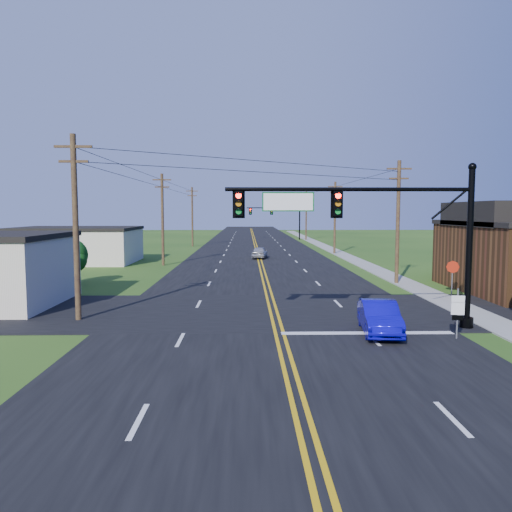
{
  "coord_description": "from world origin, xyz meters",
  "views": [
    {
      "loc": [
        -1.26,
        -14.23,
        5.32
      ],
      "look_at": [
        -0.79,
        10.0,
        3.15
      ],
      "focal_mm": 35.0,
      "sensor_mm": 36.0,
      "label": 1
    }
  ],
  "objects_px": {
    "signal_mast_main": "(371,224)",
    "signal_mast_far": "(277,216)",
    "route_sign": "(458,310)",
    "stop_sign": "(453,270)",
    "blue_car": "(379,318)"
  },
  "relations": [
    {
      "from": "signal_mast_main",
      "to": "signal_mast_far",
      "type": "height_order",
      "value": "same"
    },
    {
      "from": "route_sign",
      "to": "stop_sign",
      "type": "height_order",
      "value": "stop_sign"
    },
    {
      "from": "signal_mast_far",
      "to": "stop_sign",
      "type": "height_order",
      "value": "signal_mast_far"
    },
    {
      "from": "signal_mast_main",
      "to": "stop_sign",
      "type": "bearing_deg",
      "value": 50.09
    },
    {
      "from": "signal_mast_main",
      "to": "signal_mast_far",
      "type": "bearing_deg",
      "value": 89.92
    },
    {
      "from": "signal_mast_main",
      "to": "stop_sign",
      "type": "relative_size",
      "value": 5.14
    },
    {
      "from": "signal_mast_main",
      "to": "stop_sign",
      "type": "xyz_separation_m",
      "value": [
        7.51,
        8.98,
        -3.17
      ]
    },
    {
      "from": "signal_mast_main",
      "to": "route_sign",
      "type": "relative_size",
      "value": 5.26
    },
    {
      "from": "signal_mast_far",
      "to": "route_sign",
      "type": "distance_m",
      "value": 74.15
    },
    {
      "from": "blue_car",
      "to": "signal_mast_far",
      "type": "bearing_deg",
      "value": 96.43
    },
    {
      "from": "signal_mast_main",
      "to": "blue_car",
      "type": "height_order",
      "value": "signal_mast_main"
    },
    {
      "from": "signal_mast_far",
      "to": "stop_sign",
      "type": "relative_size",
      "value": 5.0
    },
    {
      "from": "signal_mast_main",
      "to": "blue_car",
      "type": "xyz_separation_m",
      "value": [
        0.18,
        -1.0,
        -4.05
      ]
    },
    {
      "from": "signal_mast_far",
      "to": "route_sign",
      "type": "height_order",
      "value": "signal_mast_far"
    },
    {
      "from": "signal_mast_far",
      "to": "blue_car",
      "type": "xyz_separation_m",
      "value": [
        0.08,
        -73.0,
        -3.85
      ]
    }
  ]
}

